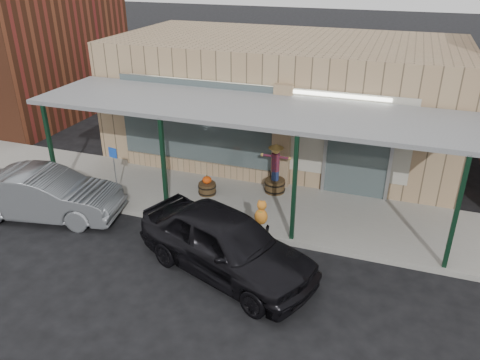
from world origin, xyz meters
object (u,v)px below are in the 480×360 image
(parked_sedan, at_px, (226,243))
(car_grey, at_px, (45,194))
(barrel_scarecrow, at_px, (275,176))
(barrel_pumpkin, at_px, (207,187))
(handicap_sign, at_px, (114,164))

(parked_sedan, xyz_separation_m, car_grey, (-5.74, 0.70, -0.07))
(barrel_scarecrow, distance_m, parked_sedan, 4.06)
(barrel_pumpkin, relative_size, car_grey, 0.15)
(handicap_sign, bearing_deg, car_grey, -115.21)
(barrel_scarecrow, relative_size, car_grey, 0.37)
(handicap_sign, relative_size, parked_sedan, 0.31)
(barrel_pumpkin, height_order, parked_sedan, parked_sedan)
(handicap_sign, bearing_deg, barrel_pumpkin, 30.46)
(barrel_scarecrow, distance_m, barrel_pumpkin, 2.11)
(barrel_pumpkin, relative_size, handicap_sign, 0.42)
(barrel_scarecrow, distance_m, handicap_sign, 4.88)
(parked_sedan, distance_m, car_grey, 5.78)
(handicap_sign, xyz_separation_m, parked_sedan, (4.49, -2.35, -0.34))
(parked_sedan, bearing_deg, barrel_scarecrow, 20.07)
(barrel_pumpkin, distance_m, parked_sedan, 3.75)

